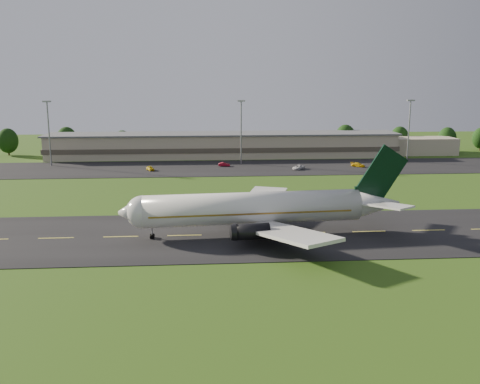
{
  "coord_description": "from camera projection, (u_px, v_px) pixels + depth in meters",
  "views": [
    {
      "loc": [
        -7.89,
        -90.27,
        26.92
      ],
      "look_at": [
        -0.66,
        8.0,
        6.0
      ],
      "focal_mm": 40.0,
      "sensor_mm": 36.0,
      "label": 1
    }
  ],
  "objects": [
    {
      "name": "service_vehicle_b",
      "position": [
        224.0,
        164.0,
        166.96
      ],
      "size": [
        3.67,
        1.42,
        1.19
      ],
      "primitive_type": "imported",
      "rotation": [
        0.0,
        0.0,
        1.53
      ],
      "color": "maroon",
      "rests_on": "apron"
    },
    {
      "name": "tree_line",
      "position": [
        304.0,
        138.0,
        198.78
      ],
      "size": [
        198.3,
        9.2,
        10.38
      ],
      "color": "black",
      "rests_on": "ground"
    },
    {
      "name": "terminal",
      "position": [
        242.0,
        145.0,
        187.68
      ],
      "size": [
        145.0,
        16.0,
        8.4
      ],
      "color": "tan",
      "rests_on": "ground"
    },
    {
      "name": "ground",
      "position": [
        247.0,
        235.0,
        94.22
      ],
      "size": [
        360.0,
        360.0,
        0.0
      ],
      "primitive_type": "plane",
      "color": "#234210",
      "rests_on": "ground"
    },
    {
      "name": "service_vehicle_d",
      "position": [
        358.0,
        165.0,
        165.99
      ],
      "size": [
        4.56,
        4.24,
        1.29
      ],
      "primitive_type": "imported",
      "rotation": [
        0.0,
        0.0,
        0.87
      ],
      "color": "#E9B70D",
      "rests_on": "apron"
    },
    {
      "name": "service_vehicle_c",
      "position": [
        298.0,
        167.0,
        161.4
      ],
      "size": [
        4.61,
        4.83,
        1.27
      ],
      "primitive_type": "imported",
      "rotation": [
        0.0,
        0.0,
        -0.72
      ],
      "color": "silver",
      "rests_on": "apron"
    },
    {
      "name": "airliner",
      "position": [
        257.0,
        209.0,
        93.44
      ],
      "size": [
        51.29,
        42.07,
        15.57
      ],
      "rotation": [
        0.0,
        0.0,
        0.07
      ],
      "color": "silver",
      "rests_on": "ground"
    },
    {
      "name": "light_mast_west",
      "position": [
        48.0,
        125.0,
        165.66
      ],
      "size": [
        2.4,
        1.2,
        20.35
      ],
      "color": "gray",
      "rests_on": "ground"
    },
    {
      "name": "taxiway",
      "position": [
        247.0,
        234.0,
        94.21
      ],
      "size": [
        220.0,
        30.0,
        0.1
      ],
      "primitive_type": "cube",
      "color": "black",
      "rests_on": "ground"
    },
    {
      "name": "service_vehicle_a",
      "position": [
        150.0,
        168.0,
        159.39
      ],
      "size": [
        2.99,
        4.14,
        1.31
      ],
      "primitive_type": "imported",
      "rotation": [
        0.0,
        0.0,
        0.42
      ],
      "color": "gold",
      "rests_on": "apron"
    },
    {
      "name": "light_mast_centre",
      "position": [
        241.0,
        124.0,
        169.97
      ],
      "size": [
        2.4,
        1.2,
        20.35
      ],
      "color": "gray",
      "rests_on": "ground"
    },
    {
      "name": "light_mast_east",
      "position": [
        409.0,
        123.0,
        173.93
      ],
      "size": [
        2.4,
        1.2,
        20.35
      ],
      "color": "gray",
      "rests_on": "ground"
    },
    {
      "name": "apron",
      "position": [
        227.0,
        168.0,
        164.45
      ],
      "size": [
        260.0,
        30.0,
        0.1
      ],
      "primitive_type": "cube",
      "color": "black",
      "rests_on": "ground"
    }
  ]
}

